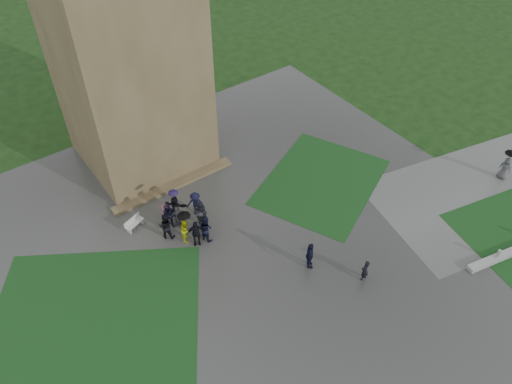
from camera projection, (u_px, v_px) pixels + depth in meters
ground at (266, 289)px, 28.05m from camera, size 120.00×120.00×0.00m
plaza at (246, 267)px, 29.23m from camera, size 34.00×34.00×0.02m
lawn_inset_left at (95, 316)px, 26.75m from camera, size 14.10×13.46×0.01m
lawn_inset_right at (321, 182)px, 34.63m from camera, size 11.12×10.15×0.01m
tower at (123, 40)px, 30.75m from camera, size 8.00×8.00×18.00m
tower_plinth at (174, 185)px, 34.22m from camera, size 9.00×0.80×0.22m
bench at (134, 223)px, 31.23m from camera, size 1.38×0.85×0.76m
visitor_cluster at (184, 217)px, 30.63m from camera, size 3.66×4.07×2.72m
pedestrian_mid at (310, 256)px, 28.60m from camera, size 1.17×1.27×1.89m
pedestrian_near at (365, 270)px, 28.06m from camera, size 0.59×0.41×1.52m
pedestrian_path at (507, 163)px, 34.10m from camera, size 0.81×0.86×2.36m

